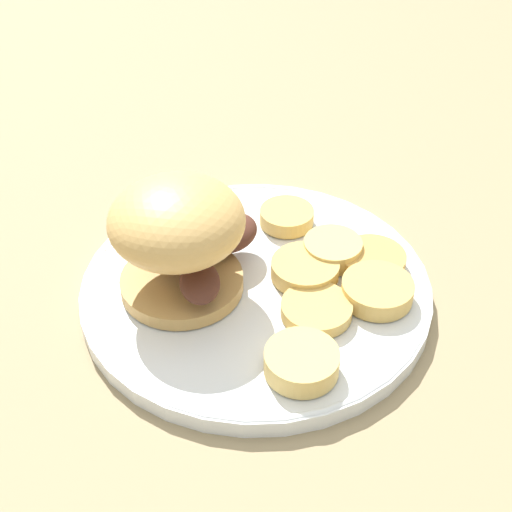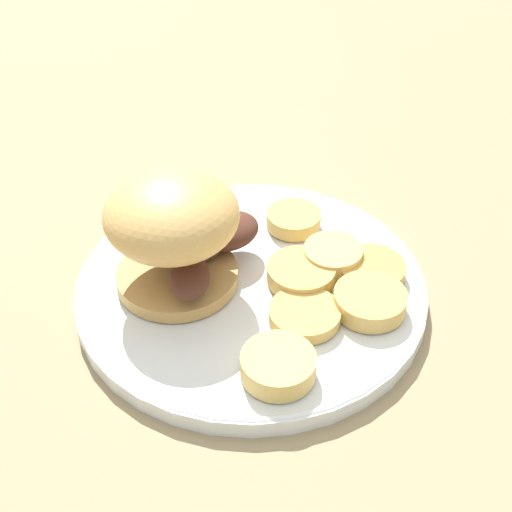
{
  "view_description": "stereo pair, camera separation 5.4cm",
  "coord_description": "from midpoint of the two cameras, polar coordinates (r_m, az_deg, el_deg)",
  "views": [
    {
      "loc": [
        -0.06,
        -0.41,
        0.39
      ],
      "look_at": [
        0.0,
        0.0,
        0.04
      ],
      "focal_mm": 50.0,
      "sensor_mm": 36.0,
      "label": 1
    },
    {
      "loc": [
        -0.0,
        -0.42,
        0.39
      ],
      "look_at": [
        0.0,
        0.0,
        0.04
      ],
      "focal_mm": 50.0,
      "sensor_mm": 36.0,
      "label": 2
    }
  ],
  "objects": [
    {
      "name": "potato_round_5",
      "position": [
        0.57,
        6.65,
        -0.42
      ],
      "size": [
        0.05,
        0.05,
        0.01
      ],
      "primitive_type": "cylinder",
      "color": "tan",
      "rests_on": "dinner_plate"
    },
    {
      "name": "potato_round_0",
      "position": [
        0.53,
        1.94,
        -4.41
      ],
      "size": [
        0.05,
        0.05,
        0.01
      ],
      "primitive_type": "cylinder",
      "color": "tan",
      "rests_on": "dinner_plate"
    },
    {
      "name": "potato_round_1",
      "position": [
        0.54,
        6.88,
        -2.88
      ],
      "size": [
        0.05,
        0.05,
        0.01
      ],
      "primitive_type": "cylinder",
      "color": "tan",
      "rests_on": "dinner_plate"
    },
    {
      "name": "potato_round_3",
      "position": [
        0.61,
        -0.05,
        3.08
      ],
      "size": [
        0.05,
        0.05,
        0.01
      ],
      "primitive_type": "cylinder",
      "color": "tan",
      "rests_on": "dinner_plate"
    },
    {
      "name": "potato_round_2",
      "position": [
        0.56,
        1.14,
        -0.99
      ],
      "size": [
        0.05,
        0.05,
        0.01
      ],
      "primitive_type": "cylinder",
      "color": "tan",
      "rests_on": "dinner_plate"
    },
    {
      "name": "potato_round_6",
      "position": [
        0.49,
        0.46,
        -8.63
      ],
      "size": [
        0.05,
        0.05,
        0.02
      ],
      "primitive_type": "cylinder",
      "color": "#DBB766",
      "rests_on": "dinner_plate"
    },
    {
      "name": "sandwich",
      "position": [
        0.53,
        -8.85,
        1.77
      ],
      "size": [
        0.12,
        0.11,
        0.09
      ],
      "color": "tan",
      "rests_on": "dinner_plate"
    },
    {
      "name": "potato_round_4",
      "position": [
        0.58,
        3.48,
        0.4
      ],
      "size": [
        0.05,
        0.05,
        0.02
      ],
      "primitive_type": "cylinder",
      "color": "#DBB766",
      "rests_on": "dinner_plate"
    },
    {
      "name": "ground_plane",
      "position": [
        0.57,
        -2.73,
        -3.27
      ],
      "size": [
        4.0,
        4.0,
        0.0
      ],
      "primitive_type": "plane",
      "color": "#937F5B"
    },
    {
      "name": "dinner_plate",
      "position": [
        0.56,
        -2.76,
        -2.61
      ],
      "size": [
        0.27,
        0.27,
        0.02
      ],
      "color": "white",
      "rests_on": "ground_plane"
    }
  ]
}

